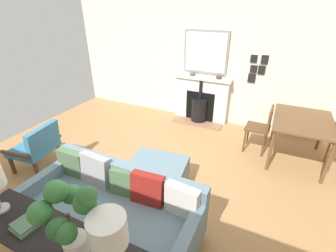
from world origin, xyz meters
name	(u,v)px	position (x,y,z in m)	size (l,w,h in m)	color
ground_plane	(143,184)	(0.00, 0.00, 0.00)	(5.32, 6.21, 0.01)	#A87A4C
wall_left	(203,61)	(-2.66, 0.00, 1.31)	(0.12, 6.21, 2.62)	silver
fireplace	(201,102)	(-2.47, 0.07, 0.44)	(0.50, 1.25, 1.01)	#93664C
mirror_over_mantel	(206,52)	(-2.57, 0.07, 1.50)	(0.04, 0.94, 0.87)	gray
mantel_bowl_near	(193,75)	(-2.48, -0.16, 1.03)	(0.12, 0.12, 0.04)	#334C56
mantel_bowl_far	(219,77)	(-2.48, 0.42, 1.04)	(0.12, 0.12, 0.06)	#47382D
sofa	(114,207)	(0.81, 0.13, 0.34)	(0.84, 2.00, 0.81)	#B2B2B7
ottoman	(158,171)	(-0.10, 0.21, 0.24)	(0.71, 0.87, 0.39)	#B2B2B7
armchair_accent	(37,145)	(0.36, -1.66, 0.44)	(0.75, 0.66, 0.78)	#4C3321
console_table	(53,242)	(1.58, 0.13, 0.68)	(0.42, 1.65, 0.76)	black
table_lamp_far_end	(108,232)	(1.58, 0.75, 1.12)	(0.25, 0.25, 0.48)	white
potted_plant	(67,214)	(1.60, 0.42, 1.14)	(0.38, 0.44, 0.62)	silver
book_stack	(29,222)	(1.58, -0.12, 0.78)	(0.27, 0.22, 0.04)	#4C7056
dining_table	(302,125)	(-1.67, 2.03, 0.66)	(1.14, 0.87, 0.75)	brown
dining_chair_near_fireplace	(263,126)	(-1.67, 1.45, 0.52)	(0.42, 0.42, 0.87)	brown
photo_gallery_row	(257,68)	(-2.58, 1.12, 1.28)	(0.02, 0.32, 0.55)	black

